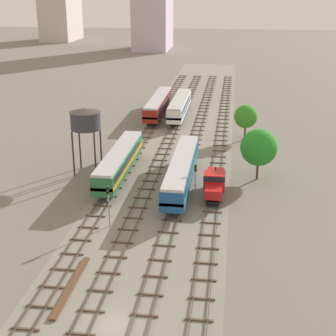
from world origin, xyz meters
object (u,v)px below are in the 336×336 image
object	(u,v)px
passenger_coach_far_left_far	(158,103)
signal_post_near	(195,179)
diesel_railcar_far_left_mid	(119,160)
diesel_railcar_left_midfar	(180,105)
passenger_coach_centre_left_near	(182,169)
signal_post_nearest	(108,201)
shunter_loco_centre_nearest	(214,182)
water_tower	(85,120)

from	to	relation	value
passenger_coach_far_left_far	signal_post_near	size ratio (longest dim) A/B	4.16
passenger_coach_far_left_far	signal_post_near	world-z (taller)	signal_post_near
diesel_railcar_far_left_mid	diesel_railcar_left_midfar	world-z (taller)	same
passenger_coach_centre_left_near	signal_post_nearest	bearing A→B (deg)	-117.76
shunter_loco_centre_nearest	diesel_railcar_far_left_mid	xyz separation A→B (m)	(-13.72, 5.00, 0.59)
shunter_loco_centre_nearest	passenger_coach_centre_left_near	xyz separation A→B (m)	(-4.57, 2.66, 0.60)
diesel_railcar_far_left_mid	passenger_coach_far_left_far	world-z (taller)	same
passenger_coach_centre_left_near	diesel_railcar_far_left_mid	xyz separation A→B (m)	(-9.15, 2.34, -0.02)
shunter_loco_centre_nearest	passenger_coach_far_left_far	distance (m)	43.83
passenger_coach_far_left_far	signal_post_near	bearing A→B (deg)	-75.50
shunter_loco_centre_nearest	signal_post_nearest	distance (m)	15.48
diesel_railcar_far_left_mid	diesel_railcar_left_midfar	bearing A→B (deg)	82.69
diesel_railcar_far_left_mid	diesel_railcar_left_midfar	distance (m)	35.96
diesel_railcar_left_midfar	water_tower	size ratio (longest dim) A/B	2.12
diesel_railcar_far_left_mid	signal_post_near	world-z (taller)	signal_post_near
diesel_railcar_left_midfar	water_tower	world-z (taller)	water_tower
passenger_coach_centre_left_near	signal_post_near	xyz separation A→B (m)	(2.29, -5.27, 0.75)
shunter_loco_centre_nearest	signal_post_near	xyz separation A→B (m)	(-2.29, -2.61, 1.35)
diesel_railcar_left_midfar	signal_post_nearest	size ratio (longest dim) A/B	4.08
signal_post_near	shunter_loco_centre_nearest	bearing A→B (deg)	48.80
diesel_railcar_left_midfar	water_tower	bearing A→B (deg)	-105.75
passenger_coach_centre_left_near	passenger_coach_far_left_far	bearing A→B (deg)	103.21
diesel_railcar_left_midfar	signal_post_nearest	bearing A→B (deg)	-92.57
signal_post_nearest	signal_post_near	xyz separation A→B (m)	(9.15, 7.76, 0.15)
diesel_railcar_far_left_mid	signal_post_near	xyz separation A→B (m)	(11.44, -7.62, 0.77)
water_tower	signal_post_nearest	bearing A→B (deg)	-66.27
shunter_loco_centre_nearest	water_tower	bearing A→B (deg)	161.20
signal_post_nearest	signal_post_near	bearing A→B (deg)	40.30
diesel_railcar_far_left_mid	diesel_railcar_left_midfar	xyz separation A→B (m)	(4.57, 35.66, 0.00)
shunter_loco_centre_nearest	passenger_coach_far_left_far	xyz separation A→B (m)	(-13.72, 41.62, 0.60)
signal_post_nearest	diesel_railcar_left_midfar	bearing A→B (deg)	87.43
water_tower	signal_post_near	world-z (taller)	water_tower
passenger_coach_centre_left_near	signal_post_near	bearing A→B (deg)	-66.56
passenger_coach_centre_left_near	diesel_railcar_left_midfar	distance (m)	38.28
shunter_loco_centre_nearest	water_tower	size ratio (longest dim) A/B	0.88
water_tower	signal_post_nearest	xyz separation A→B (m)	(7.37, -16.78, -4.81)
diesel_railcar_far_left_mid	signal_post_nearest	bearing A→B (deg)	-81.54
passenger_coach_far_left_far	water_tower	xyz separation A→B (m)	(-5.09, -35.21, 5.41)
diesel_railcar_left_midfar	water_tower	distance (m)	36.01
diesel_railcar_far_left_mid	water_tower	size ratio (longest dim) A/B	2.12
diesel_railcar_far_left_mid	passenger_coach_centre_left_near	bearing A→B (deg)	-14.36
passenger_coach_centre_left_near	water_tower	distance (m)	15.68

